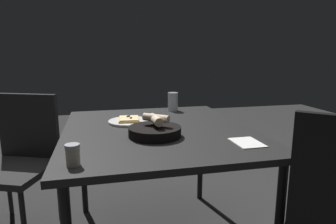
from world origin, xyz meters
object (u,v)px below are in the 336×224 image
dining_table (157,138)px  pepper_shaker (73,156)px  beer_glass (173,103)px  chair_near (19,154)px  pizza_plate (129,121)px  bread_basket (155,130)px

dining_table → pepper_shaker: bearing=-41.6°
dining_table → beer_glass: size_ratio=8.92×
dining_table → pepper_shaker: (0.45, -0.40, 0.09)m
beer_glass → chair_near: (0.03, -1.01, -0.29)m
chair_near → pizza_plate: bearing=69.0°
pizza_plate → beer_glass: bearing=130.8°
pizza_plate → chair_near: size_ratio=0.28×
bread_basket → beer_glass: (-0.61, 0.24, 0.02)m
bread_basket → pizza_plate: bearing=-163.1°
bread_basket → beer_glass: size_ratio=2.03×
pepper_shaker → chair_near: size_ratio=0.09×
bread_basket → chair_near: chair_near is taller
pizza_plate → bread_basket: size_ratio=0.92×
pizza_plate → pepper_shaker: bearing=-23.3°
bread_basket → chair_near: size_ratio=0.30×
pizza_plate → chair_near: (-0.26, -0.68, -0.24)m
dining_table → bread_basket: size_ratio=4.39×
dining_table → pizza_plate: pizza_plate is taller
beer_glass → pizza_plate: bearing=-49.2°
dining_table → chair_near: chair_near is taller
pizza_plate → bread_basket: bread_basket is taller
beer_glass → pepper_shaker: bearing=-33.6°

